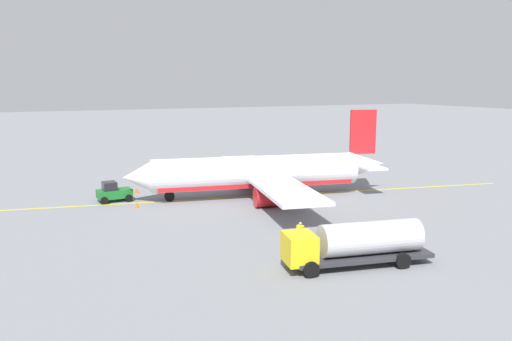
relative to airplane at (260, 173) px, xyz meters
The scene contains 8 objects.
ground_plane 2.69m from the airplane, 10.99° to the right, with size 400.00×400.00×0.00m, color slate.
airplane is the anchor object (origin of this frame).
fuel_tanker 23.23m from the airplane, 81.41° to the left, with size 10.93×4.46×3.15m.
pushback_tug 16.28m from the airplane, 16.20° to the right, with size 3.69×2.47×2.20m.
refueling_worker 17.35m from the airplane, 75.32° to the left, with size 0.51×0.61×1.71m.
safety_cone_nose 14.80m from the airplane, 31.63° to the right, with size 0.57×0.57×0.64m, color #F2590F.
safety_cone_wingtip 14.07m from the airplane, ahead, with size 0.51×0.51×0.57m, color #F2590F.
taxi_line_marking 2.69m from the airplane, 10.99° to the right, with size 62.88×0.30×0.01m, color yellow.
Camera 1 is at (23.66, 50.78, 12.71)m, focal length 35.42 mm.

